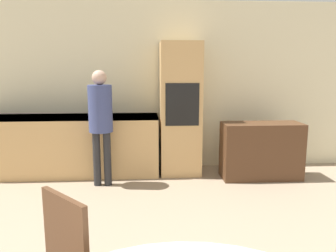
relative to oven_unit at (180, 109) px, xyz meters
The scene contains 5 objects.
wall_back 0.56m from the oven_unit, 133.14° to the left, with size 6.86×0.05×2.60m.
kitchen_counter 1.70m from the oven_unit, behind, with size 2.56×0.60×0.89m.
oven_unit is the anchor object (origin of this frame).
sideboard 1.33m from the oven_unit, 16.68° to the right, with size 1.13×0.45×0.81m.
person_standing 1.22m from the oven_unit, 155.58° to the right, with size 0.32×0.32×1.56m.
Camera 1 is at (-0.19, 0.36, 1.57)m, focal length 35.00 mm.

